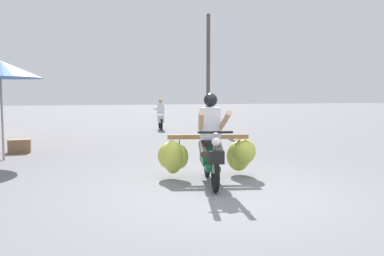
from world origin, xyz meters
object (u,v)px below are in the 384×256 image
object	(u,v)px
motorbike_main_loaded	(208,152)
produce_crate	(20,146)
market_umbrella_near_shop	(0,69)
utility_pole	(208,72)
motorbike_distant_ahead_left	(161,117)

from	to	relation	value
motorbike_main_loaded	produce_crate	distance (m)	6.00
market_umbrella_near_shop	utility_pole	bearing A→B (deg)	40.90
market_umbrella_near_shop	utility_pole	distance (m)	10.65
produce_crate	utility_pole	distance (m)	10.02
motorbike_main_loaded	produce_crate	size ratio (longest dim) A/B	3.45
utility_pole	produce_crate	bearing A→B (deg)	-143.36
motorbike_distant_ahead_left	produce_crate	distance (m)	7.80
motorbike_main_loaded	produce_crate	world-z (taller)	motorbike_main_loaded
motorbike_distant_ahead_left	market_umbrella_near_shop	bearing A→B (deg)	-129.76
motorbike_main_loaded	market_umbrella_near_shop	distance (m)	5.53
utility_pole	motorbike_main_loaded	bearing A→B (deg)	-111.62
motorbike_main_loaded	market_umbrella_near_shop	xyz separation A→B (m)	(-3.85, 3.62, 1.65)
motorbike_distant_ahead_left	market_umbrella_near_shop	xyz separation A→B (m)	(-5.65, -6.79, 1.59)
motorbike_distant_ahead_left	utility_pole	size ratio (longest dim) A/B	0.30
market_umbrella_near_shop	motorbike_main_loaded	bearing A→B (deg)	-43.27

